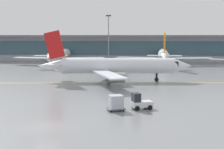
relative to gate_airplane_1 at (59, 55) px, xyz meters
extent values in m
plane|color=gray|center=(16.35, -69.55, -3.12)|extent=(400.00, 400.00, 0.00)
cube|color=yellow|center=(21.26, -38.25, -3.12)|extent=(109.54, 10.74, 0.01)
cube|color=#9EA3A8|center=(16.35, 18.42, 1.38)|extent=(160.16, 8.00, 9.00)
cube|color=#385666|center=(16.35, 14.34, 1.83)|extent=(153.76, 0.16, 5.04)
cube|color=slate|center=(16.35, 16.92, 6.18)|extent=(166.57, 11.00, 0.60)
cylinder|color=white|center=(-0.02, 0.40, 0.10)|extent=(4.07, 22.68, 3.13)
cone|color=white|center=(-0.57, 13.56, 0.10)|extent=(3.13, 3.88, 2.98)
cube|color=black|center=(-0.46, 11.05, 0.49)|extent=(2.56, 2.92, 1.10)
cone|color=white|center=(0.56, -13.38, 0.10)|extent=(2.87, 5.12, 2.66)
cube|color=white|center=(-7.95, -1.77, -0.76)|extent=(13.24, 5.91, 0.26)
cylinder|color=#999EA3|center=(-5.43, -0.28, -1.63)|extent=(2.07, 3.40, 1.94)
cube|color=white|center=(8.07, -1.10, -0.76)|extent=(13.18, 6.88, 0.26)
cylinder|color=#999EA3|center=(5.44, 0.17, -1.63)|extent=(2.07, 3.40, 1.94)
cube|color=red|center=(0.52, -12.37, 4.34)|extent=(0.51, 4.24, 5.90)
cube|color=white|center=(-1.80, -12.10, 0.57)|extent=(4.70, 2.40, 0.22)
cube|color=white|center=(2.80, -11.91, 0.57)|extent=(4.70, 2.40, 0.22)
cylinder|color=black|center=(-0.35, 8.30, -2.29)|extent=(0.41, 0.41, 1.66)
cylinder|color=black|center=(-0.35, 8.30, -2.71)|extent=(0.54, 0.85, 0.83)
cylinder|color=black|center=(-2.06, -1.53, -2.29)|extent=(0.41, 0.41, 1.66)
cylinder|color=black|center=(-2.06, -1.53, -2.71)|extent=(0.54, 0.85, 0.83)
cylinder|color=black|center=(2.18, -1.35, -2.29)|extent=(0.41, 0.41, 1.66)
cylinder|color=black|center=(2.18, -1.35, -2.71)|extent=(0.54, 0.85, 0.83)
cylinder|color=white|center=(33.10, 2.15, 0.19)|extent=(4.36, 23.33, 3.22)
cone|color=white|center=(33.77, 15.66, 0.19)|extent=(3.25, 4.01, 3.06)
cube|color=black|center=(33.64, 13.09, 0.60)|extent=(2.65, 3.02, 1.13)
cone|color=white|center=(32.40, -12.01, 0.19)|extent=(2.99, 5.28, 2.74)
cube|color=white|center=(24.77, 0.66, -0.69)|extent=(13.54, 7.16, 0.27)
cylinder|color=#999EA3|center=(27.50, 1.95, -1.59)|extent=(2.16, 3.51, 1.99)
cube|color=white|center=(41.25, -0.15, -0.69)|extent=(13.61, 5.99, 0.27)
cylinder|color=#999EA3|center=(38.67, 1.40, -1.59)|extent=(2.16, 3.51, 1.99)
cube|color=orange|center=(32.45, -10.98, 4.55)|extent=(0.56, 4.36, 6.07)
cube|color=white|center=(30.11, -10.49, 0.68)|extent=(4.85, 2.51, 0.23)
cube|color=white|center=(34.84, -10.72, 0.68)|extent=(4.85, 2.51, 0.23)
cylinder|color=black|center=(33.50, 10.26, -2.27)|extent=(0.42, 0.42, 1.71)
cylinder|color=black|center=(33.50, 10.26, -2.70)|extent=(0.56, 0.88, 0.85)
cylinder|color=black|center=(30.83, 0.36, -2.27)|extent=(0.42, 0.42, 1.71)
cylinder|color=black|center=(30.83, 0.36, -2.70)|extent=(0.56, 0.88, 0.85)
cylinder|color=black|center=(35.19, 0.15, -2.27)|extent=(0.42, 0.42, 1.71)
cylinder|color=black|center=(35.19, 0.15, -2.70)|extent=(0.56, 0.88, 0.85)
cylinder|color=silver|center=(21.26, -36.25, 0.09)|extent=(22.68, 5.23, 3.12)
cone|color=silver|center=(34.31, -35.01, 0.09)|extent=(4.01, 3.31, 2.97)
cube|color=black|center=(31.83, -35.24, 0.48)|extent=(3.03, 2.69, 1.09)
cone|color=silver|center=(7.58, -37.54, 0.09)|extent=(5.22, 3.11, 2.65)
cube|color=silver|center=(18.68, -28.47, -0.77)|extent=(5.26, 13.18, 0.26)
cylinder|color=#999EA3|center=(20.29, -30.90, -1.64)|extent=(3.47, 2.23, 1.93)
cube|color=silver|center=(20.18, -44.37, -0.77)|extent=(7.44, 13.04, 0.26)
cylinder|color=#999EA3|center=(21.31, -41.68, -1.64)|extent=(3.47, 2.23, 1.93)
cube|color=red|center=(8.58, -37.45, 4.31)|extent=(4.22, 0.73, 5.88)
cube|color=silver|center=(8.72, -35.13, 0.56)|extent=(2.63, 4.78, 0.22)
cube|color=silver|center=(9.16, -39.70, 0.56)|extent=(2.63, 4.78, 0.22)
cylinder|color=black|center=(29.09, -35.50, -2.30)|extent=(0.40, 0.40, 1.65)
cylinder|color=black|center=(29.09, -35.50, -2.71)|extent=(0.87, 0.58, 0.83)
cylinder|color=black|center=(19.23, -34.32, -2.30)|extent=(0.40, 0.40, 1.65)
cylinder|color=black|center=(19.23, -34.32, -2.71)|extent=(0.87, 0.58, 0.83)
cylinder|color=black|center=(19.63, -38.52, -2.30)|extent=(0.40, 0.40, 1.65)
cylinder|color=black|center=(19.63, -38.52, -2.71)|extent=(0.87, 0.58, 0.83)
cube|color=silver|center=(25.94, -60.84, -2.47)|extent=(2.93, 2.23, 0.70)
cube|color=#1E2328|center=(25.24, -61.11, -1.57)|extent=(1.28, 1.48, 1.10)
cylinder|color=black|center=(26.49, -59.89, -2.82)|extent=(0.64, 0.42, 0.60)
cylinder|color=black|center=(26.98, -61.20, -2.82)|extent=(0.64, 0.42, 0.60)
cylinder|color=black|center=(24.90, -60.49, -2.82)|extent=(0.64, 0.42, 0.60)
cylinder|color=black|center=(25.39, -61.80, -2.82)|extent=(0.64, 0.42, 0.60)
cube|color=#595B60|center=(22.77, -62.03, -2.84)|extent=(2.53, 2.24, 0.12)
cube|color=#B2B7C1|center=(22.77, -62.03, -1.98)|extent=(2.03, 1.97, 1.60)
cylinder|color=black|center=(23.22, -61.11, -3.01)|extent=(0.24, 0.17, 0.22)
cylinder|color=black|center=(23.72, -62.42, -3.01)|extent=(0.24, 0.17, 0.22)
cylinder|color=black|center=(21.82, -61.64, -3.01)|extent=(0.24, 0.17, 0.22)
cylinder|color=black|center=(22.31, -62.95, -3.01)|extent=(0.24, 0.17, 0.22)
cylinder|color=gray|center=(14.80, 10.49, 4.86)|extent=(0.36, 0.36, 15.97)
cube|color=#3F3F42|center=(14.80, 10.49, 13.09)|extent=(1.80, 0.30, 0.50)
camera|label=1|loc=(25.62, -100.59, 5.97)|focal=51.39mm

